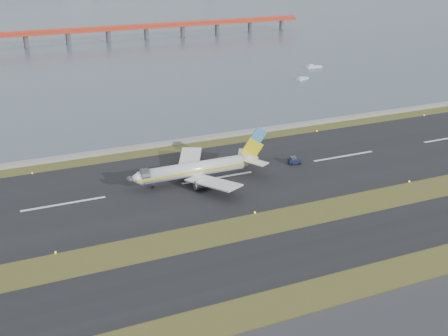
# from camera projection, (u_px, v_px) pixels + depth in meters

# --- Properties ---
(ground) EXTENTS (1000.00, 1000.00, 0.00)m
(ground) POSITION_uv_depth(u_px,v_px,m) (270.00, 228.00, 123.71)
(ground) COLOR #3C4719
(ground) RESTS_ON ground
(taxiway_strip) EXTENTS (1000.00, 18.00, 0.10)m
(taxiway_strip) POSITION_uv_depth(u_px,v_px,m) (298.00, 253.00, 113.50)
(taxiway_strip) COLOR black
(taxiway_strip) RESTS_ON ground
(runway_strip) EXTENTS (1000.00, 45.00, 0.10)m
(runway_strip) POSITION_uv_depth(u_px,v_px,m) (217.00, 178.00, 149.16)
(runway_strip) COLOR black
(runway_strip) RESTS_ON ground
(seawall) EXTENTS (1000.00, 2.50, 1.00)m
(seawall) POSITION_uv_depth(u_px,v_px,m) (180.00, 141.00, 174.46)
(seawall) COLOR gray
(seawall) RESTS_ON ground
(bay_water) EXTENTS (1400.00, 800.00, 1.30)m
(bay_water) POSITION_uv_depth(u_px,v_px,m) (36.00, 7.00, 514.22)
(bay_water) COLOR #435060
(bay_water) RESTS_ON ground
(red_pier) EXTENTS (260.00, 5.00, 10.20)m
(red_pier) POSITION_uv_depth(u_px,v_px,m) (108.00, 30.00, 340.50)
(red_pier) COLOR #BB3520
(red_pier) RESTS_ON ground
(airliner) EXTENTS (38.52, 32.89, 12.80)m
(airliner) POSITION_uv_depth(u_px,v_px,m) (198.00, 169.00, 146.20)
(airliner) COLOR white
(airliner) RESTS_ON ground
(pushback_tug) EXTENTS (3.68, 2.47, 2.20)m
(pushback_tug) POSITION_uv_depth(u_px,v_px,m) (294.00, 161.00, 158.02)
(pushback_tug) COLOR #121932
(pushback_tug) RESTS_ON ground
(workboat_near) EXTENTS (6.99, 4.68, 1.63)m
(workboat_near) POSITION_uv_depth(u_px,v_px,m) (302.00, 79.00, 251.88)
(workboat_near) COLOR white
(workboat_near) RESTS_ON ground
(workboat_far) EXTENTS (7.80, 3.19, 1.84)m
(workboat_far) POSITION_uv_depth(u_px,v_px,m) (314.00, 67.00, 274.94)
(workboat_far) COLOR white
(workboat_far) RESTS_ON ground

